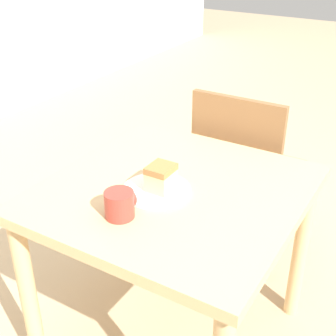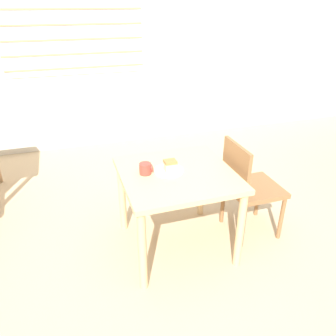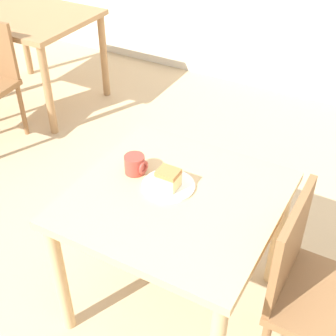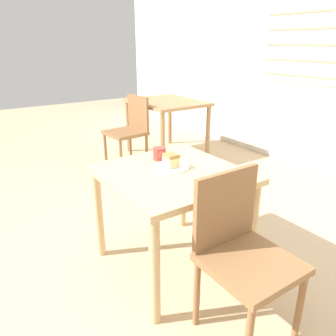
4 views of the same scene
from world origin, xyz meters
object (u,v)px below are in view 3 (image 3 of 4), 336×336
dining_table_near (175,214)px  chair_near_window (315,289)px  dining_table_far (29,28)px  plate (168,186)px  cake_slice (168,179)px  coffee_mug (135,165)px

dining_table_near → chair_near_window: size_ratio=0.99×
dining_table_near → dining_table_far: size_ratio=0.86×
dining_table_far → plate: size_ratio=4.33×
dining_table_near → plate: plate is taller
dining_table_near → cake_slice: 0.17m
chair_near_window → coffee_mug: size_ratio=8.73×
chair_near_window → plate: (-0.69, 0.04, 0.23)m
plate → cake_slice: bearing=-65.8°
chair_near_window → cake_slice: chair_near_window is taller
plate → coffee_mug: 0.18m
chair_near_window → dining_table_far: bearing=63.7°
dining_table_near → chair_near_window: bearing=-0.7°
dining_table_near → plate: 0.13m
cake_slice → coffee_mug: 0.19m
dining_table_near → dining_table_far: dining_table_far is taller
dining_table_near → dining_table_far: 2.43m
cake_slice → chair_near_window: bearing=-2.6°
chair_near_window → cake_slice: (-0.69, 0.03, 0.28)m
dining_table_far → plate: 2.36m
dining_table_near → dining_table_far: (-2.04, 1.31, 0.05)m
dining_table_near → plate: bearing=145.9°
dining_table_far → cake_slice: bearing=-32.9°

